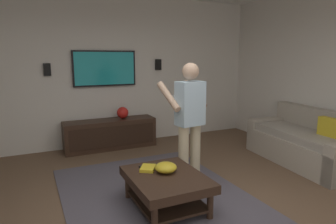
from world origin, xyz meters
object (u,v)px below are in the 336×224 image
object	(u,v)px
couch	(305,144)
book	(148,168)
person_standing	(189,116)
wall_speaker_right	(47,70)
bowl	(166,167)
remote_black	(145,166)
remote_white	(169,166)
coffee_table	(166,184)
vase_round	(123,113)
tv	(105,68)
wall_speaker_left	(158,65)
media_console	(110,134)

from	to	relation	value
couch	book	distance (m)	2.82
person_standing	wall_speaker_right	world-z (taller)	person_standing
bowl	remote_black	bearing A→B (deg)	31.04
remote_white	remote_black	size ratio (longest dim) A/B	1.00
coffee_table	remote_white	bearing A→B (deg)	-34.27
vase_round	remote_black	bearing A→B (deg)	169.82
book	wall_speaker_right	size ratio (longest dim) A/B	1.00
book	wall_speaker_right	world-z (taller)	wall_speaker_right
couch	remote_black	distance (m)	2.81
tv	remote_white	world-z (taller)	tv
remote_black	wall_speaker_left	size ratio (longest dim) A/B	0.68
wall_speaker_right	tv	bearing A→B (deg)	-90.74
couch	tv	bearing A→B (deg)	-36.17
vase_round	wall_speaker_left	distance (m)	1.25
vase_round	wall_speaker_left	xyz separation A→B (m)	(0.22, -0.85, 0.90)
couch	remote_black	size ratio (longest dim) A/B	13.17
person_standing	wall_speaker_left	size ratio (longest dim) A/B	7.45
person_standing	remote_black	world-z (taller)	person_standing
media_console	wall_speaker_left	size ratio (longest dim) A/B	7.73
couch	person_standing	distance (m)	2.20
bowl	wall_speaker_right	xyz separation A→B (m)	(2.71, 1.04, 1.04)
wall_speaker_left	remote_white	bearing A→B (deg)	159.16
tv	wall_speaker_right	bearing A→B (deg)	-90.74
couch	wall_speaker_right	xyz separation A→B (m)	(2.41, 3.69, 1.17)
coffee_table	remote_black	world-z (taller)	remote_black
remote_white	book	bearing A→B (deg)	91.59
remote_black	vase_round	distance (m)	2.29
bowl	book	distance (m)	0.23
person_standing	book	distance (m)	0.91
media_console	remote_black	distance (m)	2.21
bowl	remote_black	world-z (taller)	bowl
couch	vase_round	size ratio (longest dim) A/B	8.98
bowl	vase_round	bearing A→B (deg)	-5.60
couch	vase_round	world-z (taller)	couch
couch	tv	size ratio (longest dim) A/B	1.66
tv	remote_black	world-z (taller)	tv
vase_round	coffee_table	bearing A→B (deg)	173.84
remote_black	wall_speaker_left	world-z (taller)	wall_speaker_left
couch	tv	distance (m)	3.78
book	wall_speaker_left	bearing A→B (deg)	5.94
tv	vase_round	xyz separation A→B (m)	(-0.20, -0.26, -0.84)
couch	book	size ratio (longest dim) A/B	8.98
coffee_table	book	world-z (taller)	book
remote_black	wall_speaker_right	bearing A→B (deg)	103.46
tv	wall_speaker_left	bearing A→B (deg)	90.68
person_standing	media_console	bearing A→B (deg)	6.96
couch	bowl	xyz separation A→B (m)	(-0.31, 2.65, 0.14)
coffee_table	vase_round	distance (m)	2.62
couch	wall_speaker_right	world-z (taller)	wall_speaker_right
couch	wall_speaker_left	distance (m)	3.12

